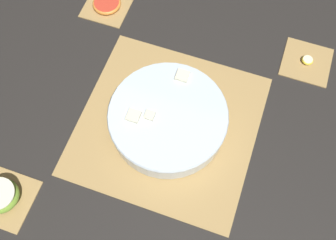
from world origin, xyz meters
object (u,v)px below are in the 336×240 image
object	(u,v)px
banana_coin_single	(307,60)
apple_half	(1,196)
grapefruit_slice	(107,3)
fruit_salad_bowl	(168,118)

from	to	relation	value
banana_coin_single	apple_half	bearing A→B (deg)	-44.27
apple_half	banana_coin_single	distance (m)	0.83
apple_half	banana_coin_single	world-z (taller)	apple_half
apple_half	banana_coin_single	bearing A→B (deg)	135.73
banana_coin_single	grapefruit_slice	size ratio (longest dim) A/B	0.37
fruit_salad_bowl	apple_half	size ratio (longest dim) A/B	3.58
banana_coin_single	grapefruit_slice	distance (m)	0.58
fruit_salad_bowl	apple_half	bearing A→B (deg)	-44.19
fruit_salad_bowl	grapefruit_slice	xyz separation A→B (m)	(-0.29, -0.29, -0.03)
apple_half	banana_coin_single	xyz separation A→B (m)	(-0.59, 0.58, -0.02)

